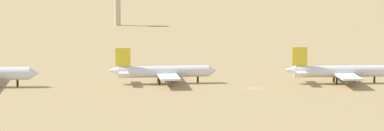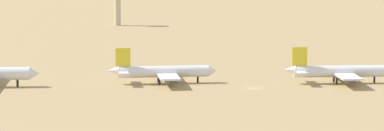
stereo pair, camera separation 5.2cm
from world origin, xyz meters
TOP-DOWN VIEW (x-y plane):
  - ground at (0.00, 0.00)m, footprint 4000.00×4000.00m
  - parked_jet_yellow_3 at (-27.02, 11.87)m, footprint 34.37×28.84m
  - parked_jet_yellow_4 at (27.93, 7.20)m, footprint 34.86×29.17m

SIDE VIEW (x-z plane):
  - ground at x=0.00m, z-range 0.00..0.00m
  - parked_jet_yellow_3 at x=-27.02m, z-range -1.96..9.41m
  - parked_jet_yellow_4 at x=27.93m, z-range -1.99..9.55m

